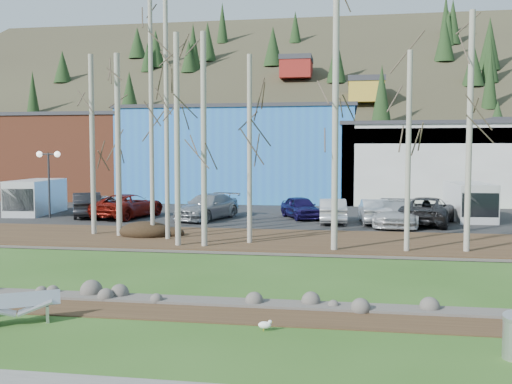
% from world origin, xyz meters
% --- Properties ---
extents(ground, '(200.00, 200.00, 0.00)m').
position_xyz_m(ground, '(0.00, 0.00, 0.00)').
color(ground, '#284E17').
rests_on(ground, ground).
extents(dirt_strip, '(80.00, 1.80, 0.03)m').
position_xyz_m(dirt_strip, '(0.00, 2.10, 0.01)').
color(dirt_strip, '#382616').
rests_on(dirt_strip, ground).
extents(near_bank_rocks, '(80.00, 0.80, 0.50)m').
position_xyz_m(near_bank_rocks, '(0.00, 3.10, 0.00)').
color(near_bank_rocks, '#47423D').
rests_on(near_bank_rocks, ground).
extents(river, '(80.00, 8.00, 0.90)m').
position_xyz_m(river, '(0.00, 7.20, 0.00)').
color(river, black).
rests_on(river, ground).
extents(far_bank_rocks, '(80.00, 0.80, 0.46)m').
position_xyz_m(far_bank_rocks, '(0.00, 11.30, 0.00)').
color(far_bank_rocks, '#47423D').
rests_on(far_bank_rocks, ground).
extents(far_bank, '(80.00, 7.00, 0.15)m').
position_xyz_m(far_bank, '(0.00, 14.50, 0.07)').
color(far_bank, '#382616').
rests_on(far_bank, ground).
extents(parking_lot, '(80.00, 14.00, 0.14)m').
position_xyz_m(parking_lot, '(0.00, 25.00, 0.07)').
color(parking_lot, black).
rests_on(parking_lot, ground).
extents(building_brick, '(16.32, 12.24, 7.80)m').
position_xyz_m(building_brick, '(-24.00, 39.00, 3.91)').
color(building_brick, brown).
rests_on(building_brick, ground).
extents(building_blue, '(20.40, 12.24, 8.30)m').
position_xyz_m(building_blue, '(-6.00, 39.00, 4.16)').
color(building_blue, blue).
rests_on(building_blue, ground).
extents(building_white, '(18.36, 12.24, 6.80)m').
position_xyz_m(building_white, '(12.00, 38.98, 3.41)').
color(building_white, '#B8B8B4').
rests_on(building_white, ground).
extents(hillside, '(160.00, 72.00, 35.00)m').
position_xyz_m(hillside, '(0.00, 84.00, 17.50)').
color(hillside, '#332E1F').
rests_on(hillside, ground).
extents(bench_damaged, '(1.76, 1.33, 0.76)m').
position_xyz_m(bench_damaged, '(-4.71, 0.49, 0.39)').
color(bench_damaged, '#B9BBBE').
rests_on(bench_damaged, ground).
extents(seagull, '(0.38, 0.18, 0.27)m').
position_xyz_m(seagull, '(1.54, 0.86, 0.15)').
color(seagull, gold).
rests_on(seagull, ground).
extents(dirt_mound, '(2.68, 1.89, 0.53)m').
position_xyz_m(dirt_mound, '(-6.52, 14.59, 0.41)').
color(dirt_mound, black).
rests_on(dirt_mound, far_bank).
extents(birch_0, '(0.25, 0.25, 9.11)m').
position_xyz_m(birch_0, '(-9.37, 14.83, 4.70)').
color(birch_0, '#A9A798').
rests_on(birch_0, far_bank).
extents(birch_1, '(0.22, 0.22, 11.81)m').
position_xyz_m(birch_1, '(-6.01, 14.22, 6.06)').
color(birch_1, '#A9A798').
rests_on(birch_1, far_bank).
extents(birch_2, '(0.28, 0.28, 9.05)m').
position_xyz_m(birch_2, '(-7.83, 14.45, 4.68)').
color(birch_2, '#A9A798').
rests_on(birch_2, far_bank).
extents(birch_3, '(0.22, 0.22, 11.51)m').
position_xyz_m(birch_3, '(-5.10, 13.78, 5.91)').
color(birch_3, '#A9A798').
rests_on(birch_3, far_bank).
extents(birch_4, '(0.26, 0.26, 9.45)m').
position_xyz_m(birch_4, '(-4.05, 12.03, 4.88)').
color(birch_4, '#A9A798').
rests_on(birch_4, far_bank).
extents(birch_5, '(0.22, 0.22, 8.63)m').
position_xyz_m(birch_5, '(-0.98, 13.24, 4.46)').
color(birch_5, '#A9A798').
rests_on(birch_5, far_bank).
extents(birch_6, '(0.22, 0.22, 8.42)m').
position_xyz_m(birch_6, '(5.99, 12.15, 4.36)').
color(birch_6, '#A9A798').
rests_on(birch_6, far_bank).
extents(birch_7, '(0.27, 0.27, 11.16)m').
position_xyz_m(birch_7, '(2.94, 11.94, 5.73)').
color(birch_7, '#A9A798').
rests_on(birch_7, far_bank).
extents(birch_8, '(0.25, 0.25, 10.03)m').
position_xyz_m(birch_8, '(8.49, 12.43, 5.17)').
color(birch_8, '#A9A798').
rests_on(birch_8, far_bank).
extents(birch_10, '(0.26, 0.26, 9.45)m').
position_xyz_m(birch_10, '(-2.82, 12.03, 4.88)').
color(birch_10, '#A9A798').
rests_on(birch_10, far_bank).
extents(street_lamp, '(1.62, 0.44, 4.26)m').
position_xyz_m(street_lamp, '(-15.26, 21.02, 3.49)').
color(street_lamp, '#262628').
rests_on(street_lamp, parking_lot).
extents(car_0, '(2.84, 4.48, 1.42)m').
position_xyz_m(car_0, '(-12.46, 22.90, 0.85)').
color(car_0, white).
rests_on(car_0, parking_lot).
extents(car_1, '(3.75, 5.08, 1.60)m').
position_xyz_m(car_1, '(-13.27, 22.11, 0.94)').
color(car_1, black).
rests_on(car_1, parking_lot).
extents(car_2, '(3.67, 5.93, 1.53)m').
position_xyz_m(car_2, '(-10.37, 22.02, 0.91)').
color(car_2, maroon).
rests_on(car_2, parking_lot).
extents(car_3, '(3.70, 5.84, 1.58)m').
position_xyz_m(car_3, '(-5.17, 22.00, 0.93)').
color(car_3, gray).
rests_on(car_3, parking_lot).
extents(car_4, '(3.18, 4.41, 1.39)m').
position_xyz_m(car_4, '(0.56, 23.40, 0.84)').
color(car_4, '#160F44').
rests_on(car_4, parking_lot).
extents(car_5, '(1.82, 4.49, 1.45)m').
position_xyz_m(car_5, '(2.61, 21.49, 0.86)').
color(car_5, silver).
rests_on(car_5, parking_lot).
extents(car_6, '(4.02, 6.23, 1.60)m').
position_xyz_m(car_6, '(8.09, 21.51, 0.94)').
color(car_6, '#29282B').
rests_on(car_6, parking_lot).
extents(car_7, '(2.63, 5.19, 1.44)m').
position_xyz_m(car_7, '(6.05, 20.50, 0.86)').
color(car_7, '#B8B9BA').
rests_on(car_7, parking_lot).
extents(car_8, '(1.82, 4.49, 1.45)m').
position_xyz_m(car_8, '(5.05, 21.49, 0.86)').
color(car_8, silver).
rests_on(car_8, parking_lot).
extents(car_9, '(2.63, 5.19, 1.44)m').
position_xyz_m(car_9, '(6.50, 20.50, 0.86)').
color(car_9, '#B8B9BA').
rests_on(car_9, parking_lot).
extents(van_white, '(2.37, 5.30, 2.29)m').
position_xyz_m(van_white, '(10.98, 24.15, 1.28)').
color(van_white, silver).
rests_on(van_white, parking_lot).
extents(van_grey, '(2.72, 5.49, 2.32)m').
position_xyz_m(van_grey, '(-17.46, 23.04, 1.30)').
color(van_grey, silver).
rests_on(van_grey, parking_lot).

